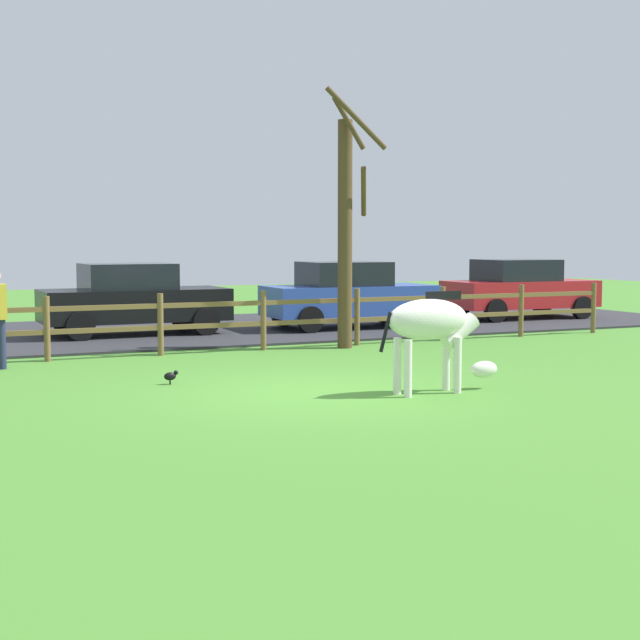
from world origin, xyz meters
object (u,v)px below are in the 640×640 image
parked_car_red (519,288)px  parked_car_black (133,298)px  parked_car_blue (348,294)px  zebra (433,327)px  crow_on_grass (171,376)px  bare_tree (346,226)px

parked_car_red → parked_car_black: 10.32m
parked_car_blue → zebra: bearing=-109.4°
crow_on_grass → parked_car_blue: size_ratio=0.05×
crow_on_grass → parked_car_black: size_ratio=0.05×
parked_car_red → parked_car_blue: bearing=-174.9°
bare_tree → parked_car_black: 5.34m
crow_on_grass → zebra: bearing=-36.8°
zebra → parked_car_red: parked_car_red is taller
parked_car_blue → parked_car_black: bearing=173.8°
crow_on_grass → parked_car_red: parked_car_red is taller
parked_car_blue → crow_on_grass: bearing=-133.5°
zebra → parked_car_blue: parked_car_blue is taller
crow_on_grass → parked_car_red: bearing=31.3°
bare_tree → zebra: bearing=-104.0°
crow_on_grass → parked_car_black: (1.15, 7.03, 0.72)m
zebra → parked_car_black: 9.52m
bare_tree → parked_car_blue: (1.74, 3.38, -1.54)m
zebra → crow_on_grass: zebra is taller
crow_on_grass → parked_car_black: 7.16m
crow_on_grass → parked_car_blue: (6.16, 6.49, 0.72)m
bare_tree → parked_car_blue: size_ratio=1.22×
parked_car_black → crow_on_grass: bearing=-99.3°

